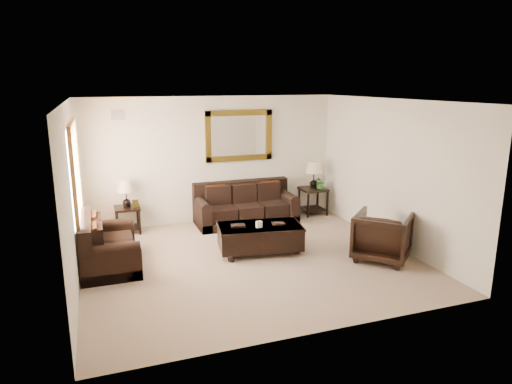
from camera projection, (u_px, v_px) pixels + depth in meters
name	position (u px, v px, depth m)	size (l,w,h in m)	color
room	(250.00, 184.00, 7.54)	(5.51, 5.01, 2.71)	gray
window	(76.00, 172.00, 7.44)	(0.07, 1.96, 1.66)	white
mirror	(239.00, 136.00, 9.88)	(1.50, 0.06, 1.10)	#4A320E
air_vent	(118.00, 115.00, 8.96)	(0.25, 0.02, 0.18)	#999999
sofa	(245.00, 208.00, 9.88)	(2.15, 0.93, 0.88)	black
loveseat	(106.00, 249.00, 7.50)	(0.91, 1.53, 0.86)	black
end_table_left	(126.00, 199.00, 9.11)	(0.50, 0.50, 1.10)	black
end_table_right	(314.00, 180.00, 10.41)	(0.57, 0.57, 1.24)	black
coffee_table	(260.00, 235.00, 8.16)	(1.58, 1.01, 0.63)	black
armchair	(382.00, 234.00, 7.78)	(0.89, 0.83, 0.91)	black
potted_plant	(320.00, 183.00, 10.37)	(0.28, 0.32, 0.25)	#2D6020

